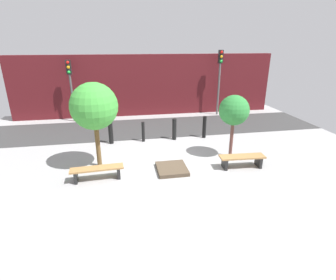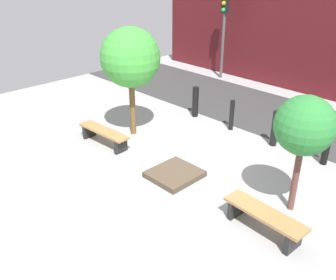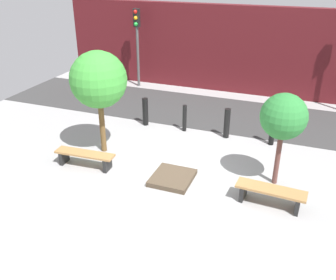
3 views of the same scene
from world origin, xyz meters
TOP-DOWN VIEW (x-y plane):
  - ground_plane at (0.00, 0.00)m, footprint 18.00×18.00m
  - road_strip at (0.00, 4.99)m, footprint 18.00×3.56m
  - building_facade at (0.00, 7.93)m, footprint 16.20×0.50m
  - bench_left at (-2.62, -0.45)m, footprint 1.79×0.51m
  - bench_right at (2.62, -0.45)m, footprint 1.70×0.56m
  - planter_bed at (0.00, -0.25)m, footprint 1.07×1.16m
  - tree_behind_left_bench at (-2.62, 0.62)m, footprint 1.67×1.67m
  - tree_behind_right_bench at (2.62, 0.62)m, footprint 1.18×1.18m
  - bollard_far_left at (-2.23, 2.95)m, footprint 0.21×0.21m
  - bollard_left at (-0.74, 2.95)m, footprint 0.14×0.14m
  - bollard_center at (0.74, 2.95)m, footprint 0.20×0.20m
  - bollard_right at (2.23, 2.95)m, footprint 0.18×0.18m
  - traffic_light_west at (-4.42, 7.05)m, footprint 0.28×0.27m

SIDE VIEW (x-z plane):
  - ground_plane at x=0.00m, z-range 0.00..0.00m
  - road_strip at x=0.00m, z-range 0.00..0.01m
  - planter_bed at x=0.00m, z-range 0.00..0.14m
  - bench_left at x=-2.62m, z-range 0.10..0.55m
  - bench_right at x=2.62m, z-range 0.10..0.56m
  - bollard_left at x=-0.74m, z-range 0.00..0.95m
  - bollard_far_left at x=-2.23m, z-range 0.00..1.01m
  - bollard_center at x=0.74m, z-range 0.00..1.03m
  - bollard_right at x=2.23m, z-range 0.00..1.07m
  - building_facade at x=0.00m, z-range 0.00..3.73m
  - tree_behind_right_bench at x=2.62m, z-range 0.65..3.17m
  - tree_behind_left_bench at x=-2.62m, z-range 0.72..3.87m
  - traffic_light_west at x=-4.42m, z-range 0.68..4.18m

